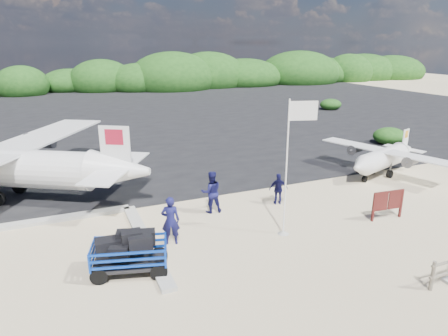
# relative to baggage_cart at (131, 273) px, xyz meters

# --- Properties ---
(ground) EXTENTS (160.00, 160.00, 0.00)m
(ground) POSITION_rel_baggage_cart_xyz_m (5.39, 0.38, 0.00)
(ground) COLOR beige
(asphalt_apron) EXTENTS (90.00, 50.00, 0.04)m
(asphalt_apron) POSITION_rel_baggage_cart_xyz_m (5.39, 30.38, 0.00)
(asphalt_apron) COLOR #B2B2B2
(asphalt_apron) RESTS_ON ground
(lagoon) EXTENTS (9.00, 7.00, 0.40)m
(lagoon) POSITION_rel_baggage_cart_xyz_m (-3.61, 1.88, 0.00)
(lagoon) COLOR #B2B2B2
(lagoon) RESTS_ON ground
(vegetation_band) EXTENTS (124.00, 8.00, 4.40)m
(vegetation_band) POSITION_rel_baggage_cart_xyz_m (5.39, 55.38, 0.00)
(vegetation_band) COLOR #B2B2B2
(vegetation_band) RESTS_ON ground
(baggage_cart) EXTENTS (2.93, 2.14, 1.32)m
(baggage_cart) POSITION_rel_baggage_cart_xyz_m (0.00, 0.00, 0.00)
(baggage_cart) COLOR #0B3AB3
(baggage_cart) RESTS_ON ground
(flagpole) EXTENTS (1.17, 0.73, 5.42)m
(flagpole) POSITION_rel_baggage_cart_xyz_m (6.17, 0.47, 0.00)
(flagpole) COLOR white
(flagpole) RESTS_ON ground
(signboard) EXTENTS (1.64, 0.29, 1.34)m
(signboard) POSITION_rel_baggage_cart_xyz_m (11.03, -0.06, 0.00)
(signboard) COLOR #551C18
(signboard) RESTS_ON ground
(crew_a) EXTENTS (0.80, 0.64, 1.91)m
(crew_a) POSITION_rel_baggage_cart_xyz_m (1.80, 1.45, 0.96)
(crew_a) COLOR #13144A
(crew_a) RESTS_ON ground
(crew_b) EXTENTS (1.04, 0.86, 1.94)m
(crew_b) POSITION_rel_baggage_cart_xyz_m (4.30, 3.64, 0.97)
(crew_b) COLOR #13144A
(crew_b) RESTS_ON ground
(crew_c) EXTENTS (0.96, 0.63, 1.52)m
(crew_c) POSITION_rel_baggage_cart_xyz_m (7.56, 3.28, 0.76)
(crew_c) COLOR #13144A
(crew_c) RESTS_ON ground
(aircraft_large) EXTENTS (22.16, 22.16, 4.85)m
(aircraft_large) POSITION_rel_baggage_cart_xyz_m (16.08, 22.18, 0.00)
(aircraft_large) COLOR #B2B2B2
(aircraft_large) RESTS_ON ground
(aircraft_small) EXTENTS (7.97, 7.97, 2.28)m
(aircraft_small) POSITION_rel_baggage_cart_xyz_m (-3.30, 33.74, 0.00)
(aircraft_small) COLOR #B2B2B2
(aircraft_small) RESTS_ON ground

